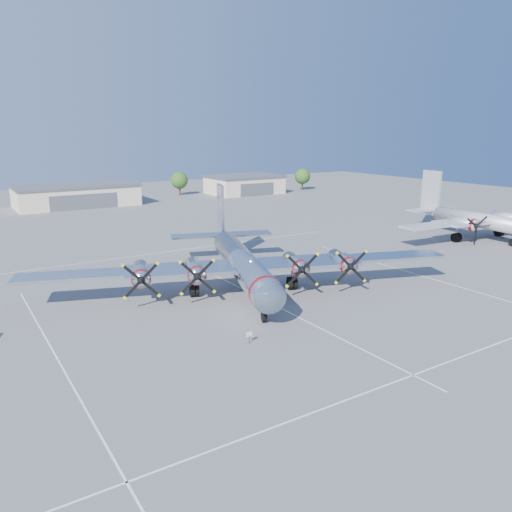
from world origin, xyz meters
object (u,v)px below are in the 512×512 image
hangar_east (244,184)px  twin_engine_east (471,237)px  info_placard (249,335)px  hangar_center (77,195)px  tree_east (179,181)px  main_bomber_b29 (241,287)px  tree_far_east (303,176)px

hangar_east → twin_engine_east: 75.25m
twin_engine_east → info_placard: size_ratio=31.83×
hangar_center → tree_east: (30.00, 6.04, 1.51)m
hangar_center → main_bomber_b29: hangar_center is taller
hangar_east → tree_far_east: (20.00, -1.96, 1.51)m
hangar_center → info_placard: hangar_center is taller
twin_engine_east → info_placard: bearing=-158.2°
tree_east → hangar_center: bearing=-168.6°
tree_east → info_placard: bearing=-110.8°
hangar_east → tree_far_east: bearing=-5.6°
hangar_east → hangar_center: bearing=-180.0°
hangar_east → info_placard: size_ratio=19.27×
info_placard → hangar_east: bearing=55.9°
hangar_east → tree_east: tree_east is taller
hangar_east → tree_far_east: size_ratio=3.10×
hangar_center → twin_engine_east: 89.44m
hangar_center → info_placard: size_ratio=26.75×
info_placard → tree_far_east: bearing=47.1°
tree_east → tree_far_east: bearing=-11.9°
twin_engine_east → main_bomber_b29: bearing=-171.7°
hangar_east → main_bomber_b29: (-47.84, -78.32, -2.71)m
tree_east → tree_far_east: same height
hangar_center → hangar_east: same height
hangar_east → info_placard: 107.80m
hangar_east → tree_east: size_ratio=3.10×
tree_east → info_placard: (-37.39, -98.50, -3.47)m
hangar_center → hangar_east: bearing=0.0°
tree_far_east → twin_engine_east: tree_far_east is taller
tree_east → twin_engine_east: size_ratio=0.20×
main_bomber_b29 → info_placard: 16.05m
twin_engine_east → info_placard: 58.36m
hangar_east → tree_far_east: 20.15m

